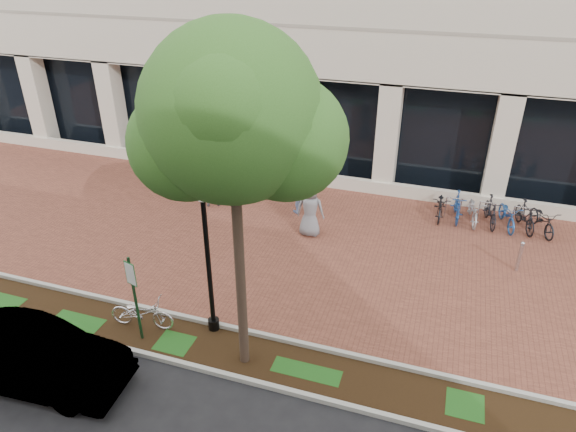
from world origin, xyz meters
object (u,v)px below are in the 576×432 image
(bike_rack_cluster, at_px, (491,212))
(sedan_near_curb, at_px, (33,357))
(pedestrian_mid, at_px, (300,191))
(bollard, at_px, (520,256))
(parking_sign, at_px, (133,289))
(locked_bicycle, at_px, (142,313))
(street_tree, at_px, (235,125))
(lamppost, at_px, (208,254))
(pedestrian_right, at_px, (310,210))
(pedestrian_left, at_px, (211,181))

(bike_rack_cluster, xyz_separation_m, sedan_near_curb, (-9.65, -10.70, 0.23))
(pedestrian_mid, xyz_separation_m, bollard, (7.23, -1.53, -0.34))
(parking_sign, distance_m, locked_bicycle, 1.18)
(street_tree, distance_m, bollard, 10.06)
(locked_bicycle, bearing_deg, lamppost, -82.05)
(locked_bicycle, xyz_separation_m, pedestrian_mid, (1.94, 7.18, 0.41))
(pedestrian_right, xyz_separation_m, sedan_near_curb, (-3.97, -8.08, -0.24))
(pedestrian_right, relative_size, sedan_near_curb, 0.44)
(street_tree, xyz_separation_m, pedestrian_right, (-0.21, 6.02, -4.81))
(pedestrian_mid, bearing_deg, parking_sign, 62.30)
(street_tree, xyz_separation_m, pedestrian_mid, (-1.01, 7.44, -4.90))
(lamppost, height_order, pedestrian_mid, lamppost)
(pedestrian_left, distance_m, sedan_near_curb, 8.97)
(lamppost, bearing_deg, parking_sign, -149.80)
(locked_bicycle, height_order, bollard, bollard)
(parking_sign, relative_size, pedestrian_left, 1.19)
(sedan_near_curb, bearing_deg, street_tree, -67.77)
(locked_bicycle, relative_size, bollard, 1.67)
(pedestrian_left, bearing_deg, pedestrian_mid, 160.93)
(bike_rack_cluster, bearing_deg, bollard, -81.81)
(pedestrian_mid, relative_size, bollard, 1.70)
(locked_bicycle, relative_size, pedestrian_mid, 0.98)
(locked_bicycle, distance_m, bike_rack_cluster, 11.88)
(lamppost, bearing_deg, pedestrian_right, 79.27)
(pedestrian_left, height_order, pedestrian_right, pedestrian_left)
(parking_sign, distance_m, pedestrian_right, 6.70)
(parking_sign, distance_m, pedestrian_mid, 7.82)
(bike_rack_cluster, bearing_deg, locked_bicycle, -142.39)
(locked_bicycle, relative_size, sedan_near_curb, 0.40)
(sedan_near_curb, bearing_deg, parking_sign, -40.82)
(parking_sign, bearing_deg, sedan_near_curb, -110.14)
(pedestrian_mid, distance_m, pedestrian_right, 1.63)
(bike_rack_cluster, bearing_deg, lamppost, -137.48)
(pedestrian_left, height_order, sedan_near_curb, pedestrian_left)
(lamppost, xyz_separation_m, pedestrian_left, (-2.98, 6.16, -1.25))
(street_tree, distance_m, pedestrian_mid, 8.96)
(street_tree, height_order, pedestrian_left, street_tree)
(pedestrian_mid, distance_m, bike_rack_cluster, 6.60)
(pedestrian_right, relative_size, bike_rack_cluster, 0.45)
(pedestrian_left, bearing_deg, sedan_near_curb, 61.46)
(street_tree, relative_size, locked_bicycle, 4.57)
(locked_bicycle, bearing_deg, pedestrian_right, -33.01)
(pedestrian_mid, xyz_separation_m, bike_rack_cluster, (6.48, 1.20, -0.38))
(locked_bicycle, height_order, pedestrian_mid, pedestrian_mid)
(lamppost, distance_m, pedestrian_right, 5.53)
(sedan_near_curb, bearing_deg, bike_rack_cluster, -46.04)
(parking_sign, bearing_deg, bike_rack_cluster, 63.62)
(pedestrian_left, bearing_deg, bollard, 145.93)
(pedestrian_left, xyz_separation_m, pedestrian_mid, (3.19, 0.54, -0.16))
(parking_sign, height_order, pedestrian_mid, parking_sign)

